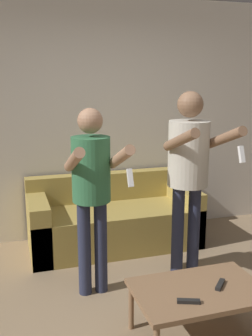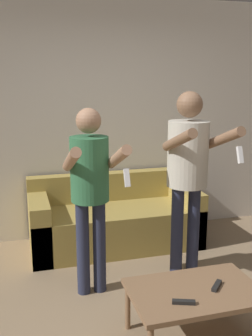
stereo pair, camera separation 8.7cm
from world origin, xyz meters
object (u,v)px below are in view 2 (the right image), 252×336
object	(u,v)px
person_standing_right	(188,164)
remote_far	(217,286)
person_standing_left	(90,182)
coffee_table	(195,295)
remote_near	(184,302)
couch	(114,221)

from	to	relation	value
person_standing_right	remote_far	distance (m)	1.09
person_standing_left	remote_far	xyz separation A→B (m)	(0.73, -0.83, -0.58)
remote_far	coffee_table	bearing A→B (deg)	175.62
remote_near	couch	bearing A→B (deg)	89.64
coffee_table	remote_near	bearing A→B (deg)	-137.12
person_standing_right	coffee_table	size ratio (longest dim) A/B	1.89
remote_near	coffee_table	bearing A→B (deg)	42.88
person_standing_left	remote_far	bearing A→B (deg)	-48.93
couch	coffee_table	world-z (taller)	couch
couch	coffee_table	size ratio (longest dim) A/B	2.02
person_standing_left	remote_far	size ratio (longest dim) A/B	11.92
person_standing_left	coffee_table	distance (m)	1.19
remote_far	person_standing_right	bearing A→B (deg)	80.50
person_standing_right	couch	bearing A→B (deg)	114.92
person_standing_right	person_standing_left	bearing A→B (deg)	-179.78
couch	person_standing_right	world-z (taller)	person_standing_right
person_standing_right	coffee_table	world-z (taller)	person_standing_right
person_standing_left	coffee_table	xyz separation A→B (m)	(0.57, -0.82, -0.64)
couch	person_standing_left	xyz separation A→B (m)	(-0.43, -0.94, 0.71)
couch	person_standing_right	distance (m)	1.31
couch	coffee_table	distance (m)	1.77
remote_near	remote_far	size ratio (longest dim) A/B	1.14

